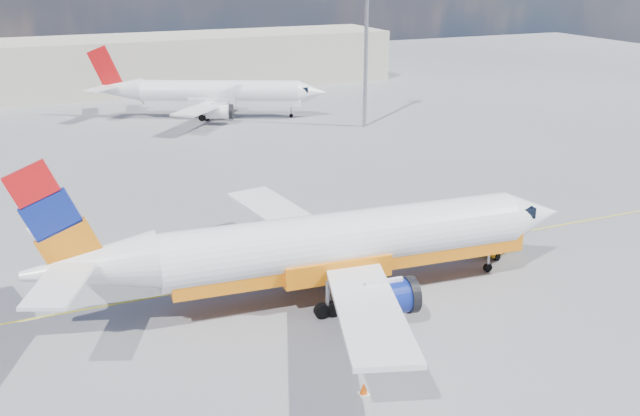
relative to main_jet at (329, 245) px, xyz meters
name	(u,v)px	position (x,y,z in m)	size (l,w,h in m)	color
ground	(343,285)	(1.49, 1.13, -3.37)	(240.00, 240.00, 0.00)	slate
taxi_line	(324,267)	(1.49, 4.13, -3.37)	(70.00, 0.15, 0.01)	yellow
terminal_main	(168,62)	(6.49, 76.13, 0.63)	(70.00, 14.00, 8.00)	beige
main_jet	(329,245)	(0.00, 0.00, 0.00)	(33.38, 26.34, 10.12)	white
second_jet	(213,94)	(7.16, 52.41, -0.35)	(29.41, 22.13, 9.08)	white
gse_tug	(495,240)	(13.28, 1.59, -2.40)	(3.28, 2.75, 2.06)	black
traffic_cone	(364,388)	(-2.63, -9.95, -3.06)	(0.45, 0.45, 0.63)	white
floodlight_mast	(367,13)	(22.55, 40.16, 9.97)	(1.63, 1.63, 22.26)	#95959D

